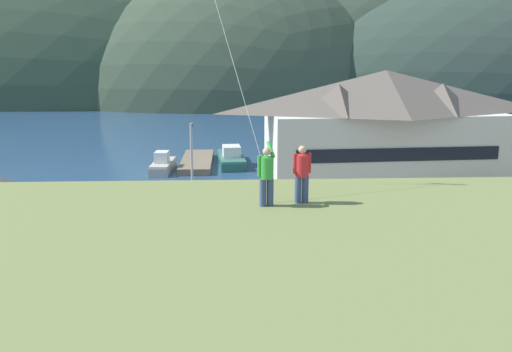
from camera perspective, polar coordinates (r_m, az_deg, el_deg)
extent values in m
plane|color=#66604C|center=(27.49, -0.70, -12.52)|extent=(600.00, 600.00, 0.00)
cube|color=gray|center=(32.06, -1.00, -8.61)|extent=(40.00, 20.00, 0.10)
cube|color=navy|center=(85.64, -2.06, 4.94)|extent=(360.00, 84.00, 0.03)
ellipsoid|color=#334733|center=(151.13, -18.53, 7.72)|extent=(145.38, 65.01, 79.87)
ellipsoid|color=#3D4C38|center=(141.42, -2.92, 8.05)|extent=(90.53, 69.41, 68.53)
ellipsoid|color=#42513D|center=(143.52, 9.04, 7.98)|extent=(80.66, 45.71, 69.78)
ellipsoid|color=#2D3D33|center=(149.47, 19.57, 7.59)|extent=(101.18, 67.21, 57.89)
cube|color=beige|center=(49.28, 13.13, 2.67)|extent=(20.52, 9.34, 6.71)
cube|color=black|center=(45.50, 14.84, 2.18)|extent=(16.99, 1.23, 1.10)
pyramid|color=#60564C|center=(48.67, 13.44, 8.65)|extent=(21.77, 10.22, 3.60)
pyramid|color=#60564C|center=(46.02, 8.67, 7.98)|extent=(4.69, 4.69, 2.52)
pyramid|color=#60564C|center=(49.14, 18.96, 7.74)|extent=(4.69, 4.69, 2.52)
cube|color=#70604C|center=(58.47, -6.21, 1.50)|extent=(3.20, 11.06, 0.70)
cube|color=#A8A399|center=(55.57, -9.74, 0.90)|extent=(2.19, 5.83, 0.90)
cube|color=#B7B2A8|center=(55.46, -9.76, 1.43)|extent=(2.12, 5.66, 0.16)
cube|color=silver|center=(54.93, -9.87, 1.99)|extent=(1.39, 1.80, 1.10)
cube|color=#23564C|center=(58.33, -2.62, 1.63)|extent=(3.20, 8.28, 0.90)
cube|color=#33665B|center=(58.23, -2.63, 2.15)|extent=(3.11, 8.03, 0.16)
cube|color=silver|center=(57.52, -2.59, 2.65)|extent=(2.00, 2.56, 1.10)
cube|color=#9EA3A8|center=(28.15, -21.49, -11.01)|extent=(4.23, 1.88, 0.80)
cube|color=gray|center=(27.82, -21.32, -9.60)|extent=(2.13, 1.64, 0.70)
cube|color=black|center=(27.83, -21.31, -9.67)|extent=(2.17, 1.67, 0.32)
cylinder|color=black|center=(29.54, -23.45, -10.89)|extent=(0.64, 0.23, 0.64)
cylinder|color=black|center=(27.98, -24.71, -12.36)|extent=(0.64, 0.23, 0.64)
cylinder|color=black|center=(28.73, -18.23, -11.12)|extent=(0.64, 0.23, 0.64)
cylinder|color=black|center=(27.12, -19.20, -12.67)|extent=(0.64, 0.23, 0.64)
cube|color=slate|center=(27.68, -3.70, -10.50)|extent=(4.34, 2.14, 0.80)
cube|color=#5B5B5F|center=(27.38, -3.41, -9.07)|extent=(2.23, 1.77, 0.70)
cube|color=black|center=(27.39, -3.41, -9.14)|extent=(2.27, 1.80, 0.32)
cylinder|color=black|center=(28.84, -6.25, -10.43)|extent=(0.66, 0.27, 0.64)
cylinder|color=black|center=(27.18, -6.81, -11.95)|extent=(0.66, 0.27, 0.64)
cylinder|color=black|center=(28.58, -0.73, -10.57)|extent=(0.66, 0.27, 0.64)
cylinder|color=black|center=(26.91, -0.93, -12.12)|extent=(0.66, 0.27, 0.64)
cube|color=#236633|center=(28.49, 15.69, -10.28)|extent=(4.25, 1.93, 0.80)
cube|color=#1E562B|center=(28.25, 16.08, -8.86)|extent=(2.15, 1.66, 0.70)
cube|color=black|center=(28.27, 16.07, -8.93)|extent=(2.19, 1.70, 0.32)
cylinder|color=black|center=(29.12, 12.51, -10.44)|extent=(0.65, 0.24, 0.64)
cylinder|color=black|center=(27.49, 13.39, -11.93)|extent=(0.65, 0.24, 0.64)
cylinder|color=black|center=(29.85, 17.70, -10.16)|extent=(0.65, 0.24, 0.64)
cylinder|color=black|center=(28.27, 18.88, -11.58)|extent=(0.65, 0.24, 0.64)
cube|color=red|center=(33.41, -13.08, -6.65)|extent=(4.28, 1.99, 0.80)
cube|color=#B11A15|center=(33.19, -13.40, -5.43)|extent=(2.17, 1.70, 0.70)
cube|color=black|center=(33.20, -13.40, -5.48)|extent=(2.22, 1.73, 0.32)
cylinder|color=black|center=(32.52, -10.85, -7.83)|extent=(0.65, 0.25, 0.64)
cylinder|color=black|center=(34.24, -10.56, -6.75)|extent=(0.65, 0.25, 0.64)
cylinder|color=black|center=(32.91, -15.63, -7.84)|extent=(0.65, 0.25, 0.64)
cylinder|color=black|center=(34.61, -15.10, -6.77)|extent=(0.65, 0.25, 0.64)
cube|color=navy|center=(32.20, -3.67, -7.08)|extent=(4.35, 2.17, 0.80)
cube|color=navy|center=(31.93, -3.42, -5.82)|extent=(2.24, 1.78, 0.70)
cube|color=black|center=(31.94, -3.42, -5.88)|extent=(2.28, 1.82, 0.32)
cylinder|color=black|center=(33.36, -5.84, -7.13)|extent=(0.66, 0.28, 0.64)
cylinder|color=black|center=(31.66, -6.33, -8.26)|extent=(0.66, 0.28, 0.64)
cylinder|color=black|center=(33.08, -1.12, -7.24)|extent=(0.66, 0.28, 0.64)
cylinder|color=black|center=(31.36, -1.34, -8.39)|extent=(0.66, 0.28, 0.64)
cylinder|color=#ADADB2|center=(36.34, -6.72, -0.13)|extent=(0.16, 0.16, 7.14)
cube|color=#4C4C51|center=(36.07, -6.83, 5.37)|extent=(0.24, 0.70, 0.20)
cylinder|color=#384770|center=(15.85, 0.73, -1.74)|extent=(0.20, 0.20, 0.82)
cylinder|color=#384770|center=(15.92, 1.49, -1.69)|extent=(0.20, 0.20, 0.82)
cylinder|color=green|center=(15.72, 1.13, 0.86)|extent=(0.40, 0.40, 0.64)
sphere|color=tan|center=(15.63, 1.13, 2.58)|extent=(0.24, 0.24, 0.24)
cylinder|color=green|center=(15.84, 1.57, 2.80)|extent=(0.23, 0.57, 0.43)
cylinder|color=green|center=(15.64, 0.36, 1.07)|extent=(0.11, 0.11, 0.60)
cylinder|color=#384770|center=(16.22, 4.44, -1.44)|extent=(0.20, 0.20, 0.82)
cylinder|color=#384770|center=(16.28, 5.19, -1.41)|extent=(0.20, 0.20, 0.82)
cylinder|color=red|center=(16.09, 4.87, 1.10)|extent=(0.40, 0.40, 0.64)
sphere|color=tan|center=(16.00, 4.90, 2.78)|extent=(0.24, 0.24, 0.24)
cylinder|color=red|center=(16.02, 4.11, 1.31)|extent=(0.11, 0.11, 0.60)
cylinder|color=red|center=(16.13, 5.62, 1.37)|extent=(0.11, 0.11, 0.60)
cylinder|color=silver|center=(17.02, -2.42, 11.84)|extent=(2.40, 2.87, 8.22)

